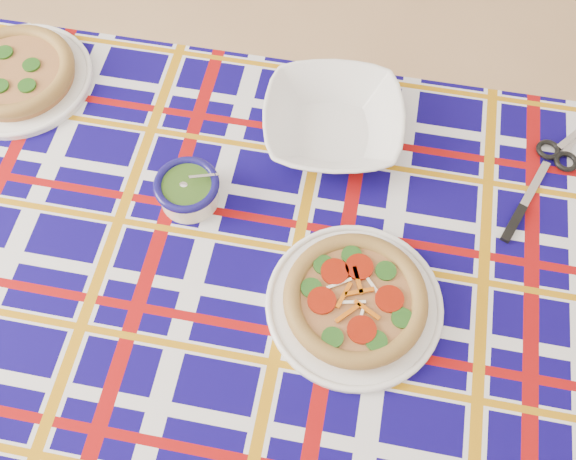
% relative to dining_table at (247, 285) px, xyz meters
% --- Properties ---
extents(floor, '(4.00, 4.00, 0.00)m').
position_rel_dining_table_xyz_m(floor, '(-0.18, -0.17, -0.61)').
color(floor, tan).
rests_on(floor, ground).
extents(dining_table, '(1.50, 1.00, 0.68)m').
position_rel_dining_table_xyz_m(dining_table, '(0.00, 0.00, 0.00)').
color(dining_table, brown).
rests_on(dining_table, floor).
extents(tablecloth, '(1.53, 1.03, 0.10)m').
position_rel_dining_table_xyz_m(tablecloth, '(-0.00, -0.00, 0.02)').
color(tablecloth, '#0C0557').
rests_on(tablecloth, dining_table).
extents(main_focaccia_plate, '(0.32, 0.32, 0.06)m').
position_rel_dining_table_xyz_m(main_focaccia_plate, '(0.19, -0.02, 0.10)').
color(main_focaccia_plate, '#A6693A').
rests_on(main_focaccia_plate, tablecloth).
extents(pesto_bowl, '(0.11, 0.11, 0.07)m').
position_rel_dining_table_xyz_m(pesto_bowl, '(-0.13, 0.10, 0.10)').
color(pesto_bowl, '#213F11').
rests_on(pesto_bowl, tablecloth).
extents(serving_bowl, '(0.30, 0.30, 0.06)m').
position_rel_dining_table_xyz_m(serving_bowl, '(0.08, 0.30, 0.10)').
color(serving_bowl, white).
rests_on(serving_bowl, tablecloth).
extents(second_focaccia_plate, '(0.32, 0.32, 0.05)m').
position_rel_dining_table_xyz_m(second_focaccia_plate, '(-0.53, 0.27, 0.10)').
color(second_focaccia_plate, '#A6693A').
rests_on(second_focaccia_plate, tablecloth).
extents(table_knife, '(0.08, 0.20, 0.01)m').
position_rel_dining_table_xyz_m(table_knife, '(0.45, 0.28, 0.07)').
color(table_knife, silver).
rests_on(table_knife, tablecloth).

